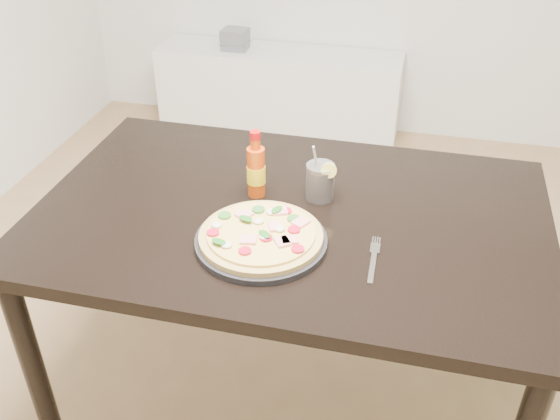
% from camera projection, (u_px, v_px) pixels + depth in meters
% --- Properties ---
extents(dining_table, '(1.40, 0.90, 0.75)m').
position_uv_depth(dining_table, '(290.00, 235.00, 1.76)').
color(dining_table, black).
rests_on(dining_table, ground).
extents(plate, '(0.34, 0.34, 0.02)m').
position_uv_depth(plate, '(261.00, 241.00, 1.58)').
color(plate, black).
rests_on(plate, dining_table).
extents(pizza, '(0.32, 0.32, 0.03)m').
position_uv_depth(pizza, '(261.00, 234.00, 1.57)').
color(pizza, tan).
rests_on(pizza, plate).
extents(hot_sauce_bottle, '(0.06, 0.06, 0.20)m').
position_uv_depth(hot_sauce_bottle, '(256.00, 170.00, 1.74)').
color(hot_sauce_bottle, '#CC450C').
rests_on(hot_sauce_bottle, dining_table).
extents(cola_cup, '(0.09, 0.08, 0.17)m').
position_uv_depth(cola_cup, '(320.00, 182.00, 1.74)').
color(cola_cup, black).
rests_on(cola_cup, dining_table).
extents(fork, '(0.02, 0.19, 0.00)m').
position_uv_depth(fork, '(374.00, 258.00, 1.53)').
color(fork, silver).
rests_on(fork, dining_table).
extents(media_console, '(1.40, 0.34, 0.50)m').
position_uv_depth(media_console, '(279.00, 93.00, 3.66)').
color(media_console, white).
rests_on(media_console, ground).
extents(cd_stack, '(0.14, 0.12, 0.11)m').
position_uv_depth(cd_stack, '(235.00, 39.00, 3.53)').
color(cd_stack, slate).
rests_on(cd_stack, media_console).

